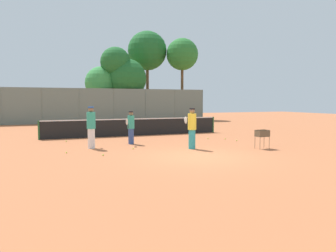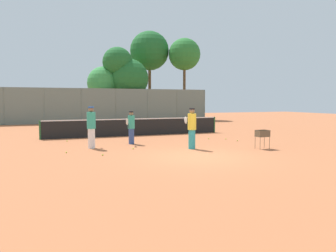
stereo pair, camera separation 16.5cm
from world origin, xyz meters
name	(u,v)px [view 1 (the left image)]	position (x,y,z in m)	size (l,w,h in m)	color
ground_plane	(198,157)	(0.00, 0.00, 0.00)	(80.00, 80.00, 0.00)	#B7663D
tennis_net	(135,127)	(0.00, 8.32, 0.56)	(11.24, 0.10, 1.07)	#26592D
back_fence	(97,106)	(0.00, 21.13, 1.69)	(23.54, 0.08, 3.37)	slate
tree_0	(101,83)	(1.05, 24.01, 4.03)	(3.49, 3.49, 5.81)	brown
tree_1	(115,63)	(2.42, 23.27, 6.10)	(3.18, 3.18, 7.83)	brown
tree_2	(147,51)	(6.87, 25.84, 7.99)	(4.58, 4.58, 10.32)	brown
tree_3	(127,79)	(3.64, 23.27, 4.53)	(4.21, 4.21, 6.65)	brown
tree_4	(182,55)	(10.40, 23.68, 7.48)	(3.68, 3.68, 9.37)	brown
player_white_outfit	(192,128)	(0.74, 1.99, 0.96)	(0.38, 0.94, 1.85)	teal
player_red_cap	(131,127)	(-1.34, 4.62, 0.86)	(0.63, 0.75, 1.65)	#334C8C
player_yellow_shirt	(91,127)	(-3.42, 3.90, 0.99)	(0.44, 0.93, 1.91)	white
ball_cart	(262,135)	(3.70, 0.81, 0.63)	(0.56, 0.41, 0.85)	brown
tennis_ball_0	(66,153)	(-4.63, 2.86, 0.03)	(0.07, 0.07, 0.07)	#D1E54C
tennis_ball_1	(225,139)	(4.10, 4.49, 0.03)	(0.07, 0.07, 0.07)	#D1E54C
tennis_ball_2	(192,143)	(1.53, 3.55, 0.03)	(0.07, 0.07, 0.07)	#D1E54C
tennis_ball_3	(103,155)	(-3.34, 1.67, 0.03)	(0.07, 0.07, 0.07)	#D1E54C
tennis_ball_4	(237,140)	(4.26, 3.60, 0.03)	(0.07, 0.07, 0.07)	#D1E54C
tennis_ball_5	(208,138)	(3.29, 5.02, 0.03)	(0.07, 0.07, 0.07)	#D1E54C
tennis_ball_6	(92,147)	(-3.41, 3.94, 0.03)	(0.07, 0.07, 0.07)	#D1E54C
tennis_ball_7	(133,149)	(-1.75, 2.87, 0.03)	(0.07, 0.07, 0.07)	#D1E54C
tennis_ball_8	(66,141)	(-4.26, 6.82, 0.03)	(0.07, 0.07, 0.07)	#D1E54C
parked_car	(124,114)	(4.01, 26.08, 0.66)	(4.20, 1.70, 1.60)	#B2B7BC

